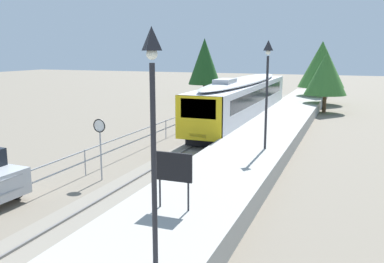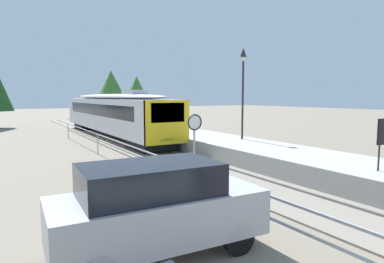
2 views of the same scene
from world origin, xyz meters
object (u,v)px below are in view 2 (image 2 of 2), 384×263
object	(u,v)px
commuter_train	(112,112)
speed_limit_sign	(195,132)
parked_suv_silver	(157,207)
platform_lamp_mid_platform	(243,76)

from	to	relation	value
commuter_train	speed_limit_sign	size ratio (longest dim) A/B	7.42
speed_limit_sign	parked_suv_silver	bearing A→B (deg)	-130.26
platform_lamp_mid_platform	parked_suv_silver	size ratio (longest dim) A/B	1.14
commuter_train	speed_limit_sign	bearing A→B (deg)	-97.52
platform_lamp_mid_platform	speed_limit_sign	bearing A→B (deg)	-142.06
platform_lamp_mid_platform	speed_limit_sign	xyz separation A→B (m)	(-6.39, -4.98, -2.50)
parked_suv_silver	platform_lamp_mid_platform	bearing A→B (deg)	42.61
commuter_train	platform_lamp_mid_platform	bearing A→B (deg)	-70.65
platform_lamp_mid_platform	parked_suv_silver	world-z (taller)	platform_lamp_mid_platform
commuter_train	parked_suv_silver	bearing A→B (deg)	-105.14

